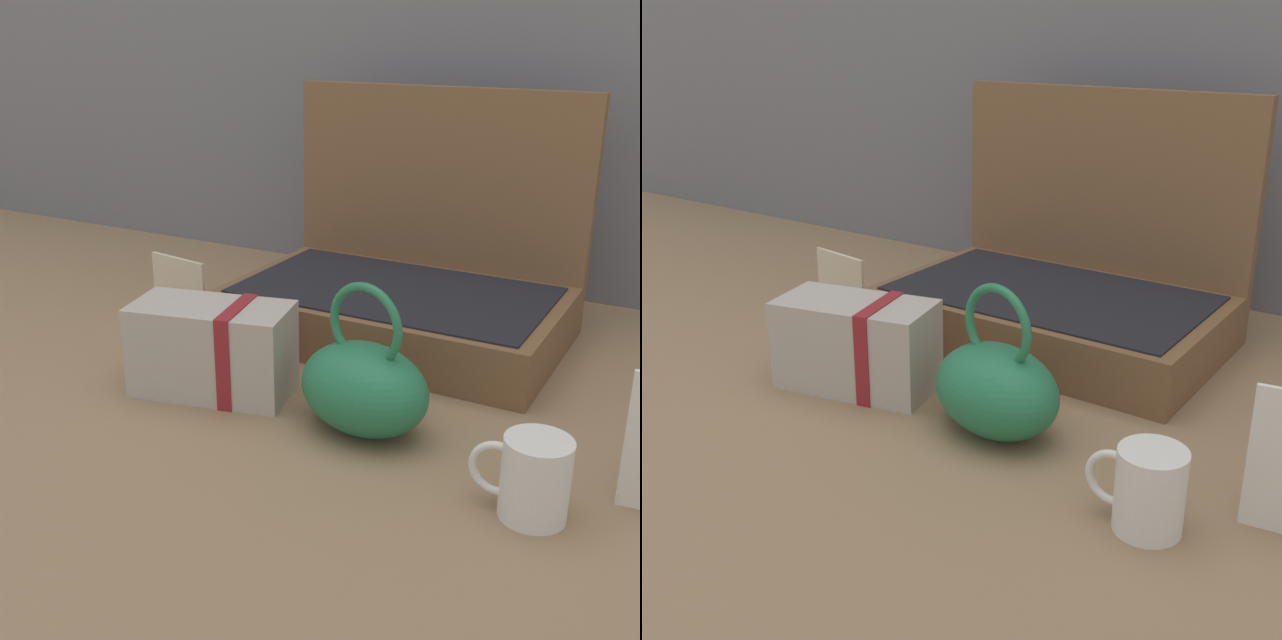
# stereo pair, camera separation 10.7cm
# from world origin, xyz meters

# --- Properties ---
(ground_plane) EXTENTS (6.00, 6.00, 0.00)m
(ground_plane) POSITION_xyz_m (0.00, 0.00, 0.00)
(ground_plane) COLOR #8C6D4C
(open_suitcase) EXTENTS (0.52, 0.34, 0.39)m
(open_suitcase) POSITION_xyz_m (0.02, 0.25, 0.08)
(open_suitcase) COLOR brown
(open_suitcase) RESTS_ON ground_plane
(teal_pouch_handbag) EXTENTS (0.20, 0.16, 0.20)m
(teal_pouch_handbag) POSITION_xyz_m (0.11, -0.09, 0.06)
(teal_pouch_handbag) COLOR #237247
(teal_pouch_handbag) RESTS_ON ground_plane
(cream_toiletry_bag) EXTENTS (0.23, 0.15, 0.13)m
(cream_toiletry_bag) POSITION_xyz_m (-0.12, -0.09, 0.06)
(cream_toiletry_bag) COLOR #B2A899
(cream_toiletry_bag) RESTS_ON ground_plane
(coffee_mug) EXTENTS (0.11, 0.07, 0.09)m
(coffee_mug) POSITION_xyz_m (0.35, -0.17, 0.05)
(coffee_mug) COLOR silver
(coffee_mug) RESTS_ON ground_plane
(info_card_left) EXTENTS (0.12, 0.02, 0.12)m
(info_card_left) POSITION_xyz_m (-0.33, 0.10, 0.06)
(info_card_left) COLOR beige
(info_card_left) RESTS_ON ground_plane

